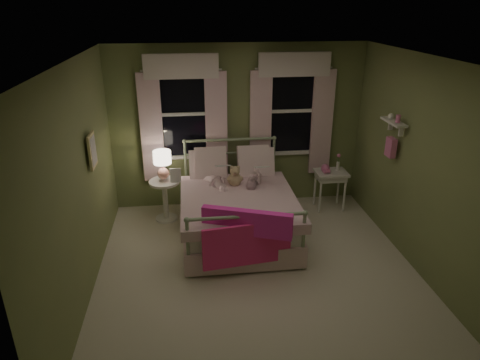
{
  "coord_description": "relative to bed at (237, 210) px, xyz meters",
  "views": [
    {
      "loc": [
        -0.78,
        -4.46,
        3.16
      ],
      "look_at": [
        -0.15,
        0.65,
        1.0
      ],
      "focal_mm": 32.0,
      "sensor_mm": 36.0,
      "label": 1
    }
  ],
  "objects": [
    {
      "name": "bed",
      "position": [
        0.0,
        0.0,
        0.0
      ],
      "size": [
        1.58,
        2.04,
        1.18
      ],
      "color": "white",
      "rests_on": "ground"
    },
    {
      "name": "teddy_bear",
      "position": [
        0.0,
        0.26,
        0.41
      ],
      "size": [
        0.24,
        0.2,
        0.32
      ],
      "color": "tan",
      "rests_on": "bed"
    },
    {
      "name": "book_right",
      "position": [
        0.28,
        0.17,
        0.54
      ],
      "size": [
        0.2,
        0.11,
        0.26
      ],
      "primitive_type": "imported",
      "rotation": [
        1.22,
        0.0,
        0.0
      ],
      "color": "beige",
      "rests_on": "child_right"
    },
    {
      "name": "child_left",
      "position": [
        -0.28,
        0.42,
        0.6
      ],
      "size": [
        0.35,
        0.27,
        0.83
      ],
      "primitive_type": "imported",
      "rotation": [
        0.0,
        0.0,
        3.42
      ],
      "color": "#F7D1DD",
      "rests_on": "bed"
    },
    {
      "name": "book_left",
      "position": [
        -0.28,
        0.17,
        0.58
      ],
      "size": [
        0.2,
        0.12,
        0.26
      ],
      "primitive_type": "imported",
      "rotation": [
        1.22,
        0.0,
        0.04
      ],
      "color": "beige",
      "rests_on": "child_left"
    },
    {
      "name": "framed_picture",
      "position": [
        -1.8,
        -0.4,
        1.12
      ],
      "size": [
        0.03,
        0.32,
        0.42
      ],
      "color": "beige",
      "rests_on": "room_shell"
    },
    {
      "name": "window_left",
      "position": [
        -0.7,
        1.03,
        1.24
      ],
      "size": [
        1.34,
        0.13,
        1.96
      ],
      "color": "black",
      "rests_on": "room_shell"
    },
    {
      "name": "book_nightstand",
      "position": [
        -0.95,
        0.51,
        0.27
      ],
      "size": [
        0.17,
        0.23,
        0.02
      ],
      "primitive_type": "imported",
      "rotation": [
        0.0,
        0.0,
        -0.02
      ],
      "color": "beige",
      "rests_on": "nightstand_left"
    },
    {
      "name": "wall_shelf",
      "position": [
        2.05,
        -0.3,
        1.14
      ],
      "size": [
        0.15,
        0.5,
        0.6
      ],
      "color": "white",
      "rests_on": "room_shell"
    },
    {
      "name": "nightstand_left",
      "position": [
        -1.05,
        0.59,
        0.03
      ],
      "size": [
        0.46,
        0.46,
        0.65
      ],
      "color": "white",
      "rests_on": "ground"
    },
    {
      "name": "pink_toy",
      "position": [
        1.49,
        0.64,
        0.32
      ],
      "size": [
        0.14,
        0.19,
        0.14
      ],
      "color": "pink",
      "rests_on": "nightstand_right"
    },
    {
      "name": "child_right",
      "position": [
        0.28,
        0.42,
        0.58
      ],
      "size": [
        0.44,
        0.38,
        0.78
      ],
      "primitive_type": "imported",
      "rotation": [
        0.0,
        0.0,
        2.89
      ],
      "color": "#F7D1DD",
      "rests_on": "bed"
    },
    {
      "name": "room_shell",
      "position": [
        0.15,
        -1.0,
        0.92
      ],
      "size": [
        4.2,
        4.2,
        4.2
      ],
      "color": "beige",
      "rests_on": "ground"
    },
    {
      "name": "bud_vase",
      "position": [
        1.71,
        0.69,
        0.41
      ],
      "size": [
        0.06,
        0.06,
        0.28
      ],
      "color": "white",
      "rests_on": "nightstand_right"
    },
    {
      "name": "window_right",
      "position": [
        1.0,
        1.03,
        1.24
      ],
      "size": [
        1.34,
        0.13,
        1.96
      ],
      "color": "black",
      "rests_on": "room_shell"
    },
    {
      "name": "pink_throw",
      "position": [
        0.0,
        -1.03,
        0.23
      ],
      "size": [
        1.1,
        0.48,
        0.71
      ],
      "color": "#F730B5",
      "rests_on": "bed"
    },
    {
      "name": "nightstand_right",
      "position": [
        1.59,
        0.64,
        0.17
      ],
      "size": [
        0.5,
        0.4,
        0.64
      ],
      "color": "white",
      "rests_on": "ground"
    },
    {
      "name": "table_lamp",
      "position": [
        -1.05,
        0.59,
        0.57
      ],
      "size": [
        0.27,
        0.27,
        0.45
      ],
      "color": "#F5A291",
      "rests_on": "nightstand_left"
    }
  ]
}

